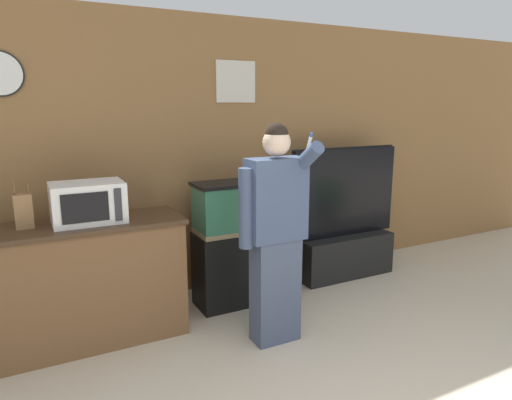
# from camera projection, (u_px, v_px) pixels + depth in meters

# --- Properties ---
(wall_back_paneled) EXTENTS (10.00, 0.08, 2.60)m
(wall_back_paneled) POSITION_uv_depth(u_px,v_px,m) (191.00, 158.00, 4.30)
(wall_back_paneled) COLOR olive
(wall_back_paneled) RESTS_ON ground_plane
(counter_island) EXTENTS (1.54, 0.56, 0.94)m
(counter_island) POSITION_uv_depth(u_px,v_px,m) (81.00, 284.00, 3.44)
(counter_island) COLOR brown
(counter_island) RESTS_ON ground_plane
(microwave) EXTENTS (0.51, 0.36, 0.30)m
(microwave) POSITION_uv_depth(u_px,v_px,m) (88.00, 202.00, 3.35)
(microwave) COLOR white
(microwave) RESTS_ON counter_island
(knife_block) EXTENTS (0.12, 0.10, 0.35)m
(knife_block) POSITION_uv_depth(u_px,v_px,m) (24.00, 210.00, 3.19)
(knife_block) COLOR olive
(knife_block) RESTS_ON counter_island
(aquarium_on_stand) EXTENTS (0.85, 0.37, 1.13)m
(aquarium_on_stand) POSITION_uv_depth(u_px,v_px,m) (241.00, 242.00, 4.14)
(aquarium_on_stand) COLOR black
(aquarium_on_stand) RESTS_ON ground_plane
(tv_on_stand) EXTENTS (1.28, 0.40, 1.37)m
(tv_on_stand) POSITION_uv_depth(u_px,v_px,m) (343.00, 239.00, 4.84)
(tv_on_stand) COLOR black
(tv_on_stand) RESTS_ON ground_plane
(person_standing) EXTENTS (0.53, 0.40, 1.67)m
(person_standing) POSITION_uv_depth(u_px,v_px,m) (275.00, 232.00, 3.38)
(person_standing) COLOR #424C66
(person_standing) RESTS_ON ground_plane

